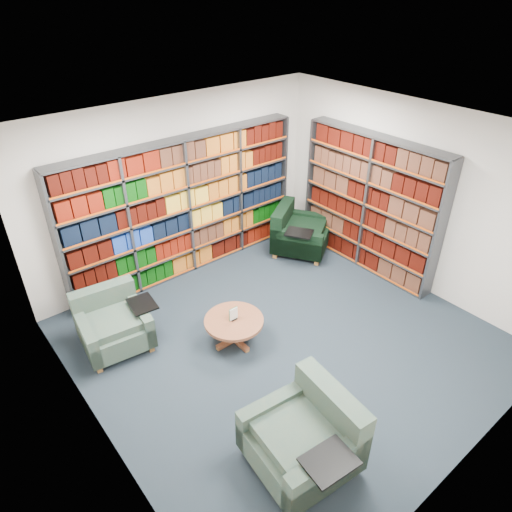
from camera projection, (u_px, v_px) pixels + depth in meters
room_shell at (288, 252)px, 5.47m from camera, size 5.02×5.02×2.82m
bookshelf_back at (186, 208)px, 7.17m from camera, size 4.00×0.28×2.20m
bookshelf_right at (369, 204)px, 7.28m from camera, size 0.28×2.50×2.20m
chair_teal_left at (113, 324)px, 6.02m from camera, size 1.04×0.93×0.76m
chair_green_right at (296, 234)px, 8.04m from camera, size 1.24×1.24×0.82m
chair_teal_front at (308, 437)px, 4.52m from camera, size 1.03×1.16×0.86m
coffee_table at (234, 324)px, 6.03m from camera, size 0.79×0.79×0.55m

